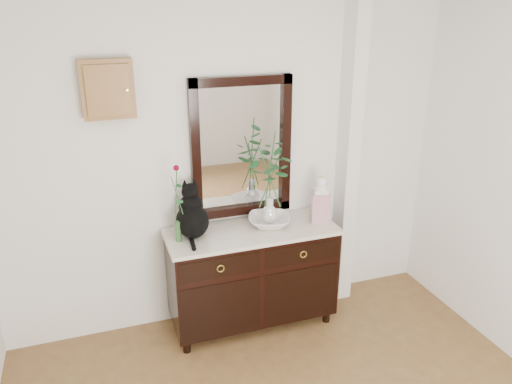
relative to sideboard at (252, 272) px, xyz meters
name	(u,v)px	position (x,y,z in m)	size (l,w,h in m)	color
wall_back	(229,160)	(-0.10, 0.25, 0.88)	(3.60, 0.04, 2.70)	white
pilaster	(348,151)	(0.90, 0.17, 0.88)	(0.12, 0.20, 2.70)	white
sideboard	(252,272)	(0.00, 0.00, 0.00)	(1.33, 0.52, 0.82)	black
wall_mirror	(242,148)	(0.00, 0.24, 0.97)	(0.80, 0.06, 1.10)	black
key_cabinet	(108,89)	(-0.95, 0.21, 1.48)	(0.35, 0.10, 0.40)	brown
cat	(192,211)	(-0.45, 0.06, 0.58)	(0.28, 0.35, 0.40)	black
lotus_bowl	(269,221)	(0.16, 0.03, 0.42)	(0.33, 0.33, 0.08)	white
vase_branches	(270,178)	(0.16, 0.03, 0.77)	(0.36, 0.36, 0.76)	silver
bud_vase_rose	(177,203)	(-0.57, 0.00, 0.68)	(0.07, 0.07, 0.60)	#32612E
ginger_jar	(321,198)	(0.57, -0.02, 0.57)	(0.14, 0.14, 0.39)	white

